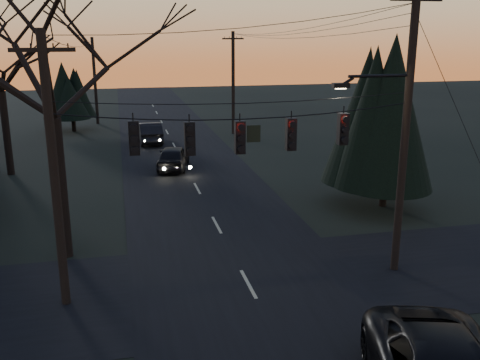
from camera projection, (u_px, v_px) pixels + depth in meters
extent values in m
cube|color=black|center=(203.00, 199.00, 27.79)|extent=(8.00, 120.00, 0.02)
cube|color=black|center=(248.00, 284.00, 18.39)|extent=(60.00, 7.00, 0.02)
cylinder|color=black|center=(241.00, 108.00, 16.72)|extent=(11.50, 0.04, 0.04)
cylinder|color=black|center=(61.00, 189.00, 20.03)|extent=(0.44, 0.44, 5.39)
cylinder|color=black|center=(384.00, 191.00, 26.52)|extent=(0.36, 0.36, 1.60)
cone|color=black|center=(390.00, 107.00, 25.42)|extent=(4.32, 4.32, 7.47)
cylinder|color=black|center=(7.00, 134.00, 32.01)|extent=(0.44, 0.44, 5.06)
cylinder|color=black|center=(74.00, 122.00, 46.80)|extent=(0.36, 0.36, 1.60)
cone|color=black|center=(71.00, 91.00, 46.08)|extent=(3.80, 3.80, 4.67)
imported|color=black|center=(173.00, 157.00, 33.80)|extent=(2.69, 4.67, 1.50)
imported|color=black|center=(150.00, 133.00, 41.93)|extent=(1.78, 4.86, 1.59)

